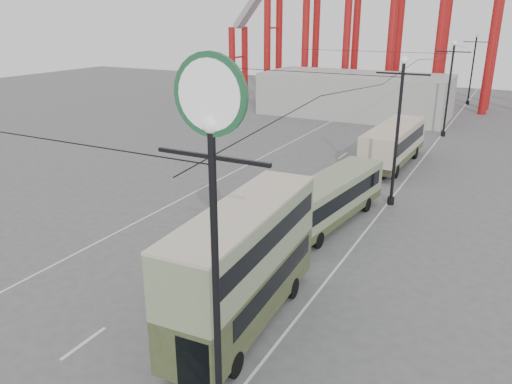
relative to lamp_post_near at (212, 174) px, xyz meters
The scene contains 11 objects.
ground 10.11m from the lamp_post_near, 151.82° to the left, with size 160.00×160.00×0.00m, color #515154.
road_markings 24.87m from the lamp_post_near, 105.88° to the left, with size 12.52×120.00×0.01m.
lamp_post_near is the anchor object (origin of this frame).
lamp_post_mid 21.24m from the lamp_post_near, 90.00° to the left, with size 3.20×0.44×9.32m.
lamp_post_far 43.12m from the lamp_post_near, 90.00° to the left, with size 3.20×0.44×9.32m.
lamp_post_distant 65.08m from the lamp_post_near, 90.00° to the left, with size 3.20×0.44×9.32m.
fairground_shed 51.61m from the lamp_post_near, 103.06° to the left, with size 22.00×10.00×5.00m, color #A2A29D.
double_decker_bus 7.37m from the lamp_post_near, 111.04° to the left, with size 2.82×9.31×4.94m.
single_decker_green 17.51m from the lamp_post_near, 98.56° to the left, with size 3.50×10.19×2.82m.
single_decker_cream 30.77m from the lamp_post_near, 94.01° to the left, with size 2.98×10.54×3.25m.
pedestrian 10.43m from the lamp_post_near, 109.40° to the left, with size 0.62×0.41×1.70m, color black.
Camera 1 is at (12.02, -12.85, 11.53)m, focal length 35.00 mm.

